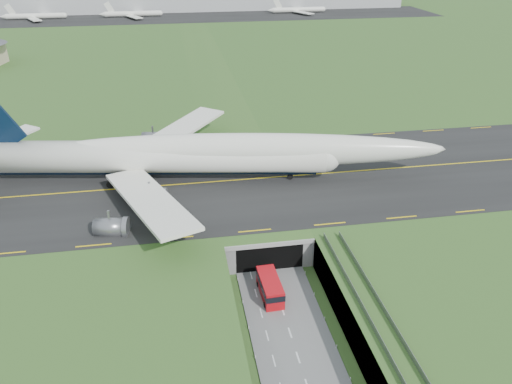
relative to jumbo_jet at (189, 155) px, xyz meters
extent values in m
plane|color=#2C5321|center=(12.12, -35.01, -11.87)|extent=(900.00, 900.00, 0.00)
cube|color=gray|center=(12.12, -35.01, -8.87)|extent=(800.00, 800.00, 6.00)
cube|color=slate|center=(12.12, -42.51, -11.77)|extent=(12.00, 75.00, 0.20)
cube|color=black|center=(12.12, -2.01, -5.78)|extent=(800.00, 44.00, 0.18)
cube|color=gray|center=(12.12, -16.01, -6.37)|extent=(16.00, 22.00, 1.00)
cube|color=gray|center=(5.12, -16.01, -8.87)|extent=(2.00, 22.00, 6.00)
cube|color=gray|center=(19.12, -16.01, -8.87)|extent=(2.00, 22.00, 6.00)
cube|color=black|center=(12.12, -21.01, -9.37)|extent=(12.00, 12.00, 5.00)
cube|color=#A8A8A3|center=(12.12, -27.06, -6.27)|extent=(17.00, 0.50, 0.80)
cube|color=#A8A8A3|center=(23.12, -53.51, -6.07)|extent=(3.00, 53.00, 0.50)
cube|color=gray|center=(21.72, -53.51, -5.32)|extent=(0.06, 53.00, 1.00)
cube|color=gray|center=(24.52, -53.51, -5.32)|extent=(0.06, 53.00, 1.00)
cylinder|color=#A8A8A3|center=(23.12, -51.01, -9.07)|extent=(0.90, 0.90, 5.60)
cylinder|color=#A8A8A3|center=(23.12, -39.01, -9.07)|extent=(0.90, 0.90, 5.60)
cylinder|color=white|center=(-7.49, 1.25, -0.34)|extent=(72.82, 18.70, 6.84)
sphere|color=white|center=(28.36, -4.73, -0.34)|extent=(7.72, 7.72, 6.70)
ellipsoid|color=white|center=(11.87, -1.98, 1.20)|extent=(83.99, 20.04, 7.18)
ellipsoid|color=black|center=(27.30, -4.55, 0.51)|extent=(5.22, 3.74, 2.39)
cylinder|color=black|center=(-7.49, 1.25, -3.01)|extent=(68.59, 14.19, 2.87)
cube|color=white|center=(-2.57, 17.77, -1.41)|extent=(26.14, 29.49, 2.88)
cube|color=white|center=(-38.86, 14.61, 1.26)|extent=(10.98, 12.27, 1.10)
cube|color=white|center=(-8.20, -15.97, -1.41)|extent=(18.24, 32.62, 2.88)
cylinder|color=slate|center=(-5.06, 11.14, -4.73)|extent=(6.06, 4.39, 3.53)
cylinder|color=slate|center=(-8.19, 23.04, -4.73)|extent=(6.06, 4.39, 3.53)
cylinder|color=slate|center=(-8.40, -8.89, -4.73)|extent=(6.06, 4.39, 3.53)
cylinder|color=slate|center=(-15.23, -19.14, -4.73)|extent=(6.06, 4.39, 3.53)
cylinder|color=black|center=(21.19, -3.53, -5.10)|extent=(1.25, 0.72, 1.18)
cube|color=black|center=(-12.24, 2.04, -4.94)|extent=(7.56, 8.44, 1.50)
cube|color=#B70C13|center=(10.83, -33.88, -10.05)|extent=(3.31, 8.21, 3.25)
cube|color=black|center=(10.83, -33.88, -9.40)|extent=(3.38, 8.32, 1.08)
cube|color=black|center=(10.83, -33.88, -11.40)|extent=(3.08, 7.67, 0.54)
cylinder|color=black|center=(9.52, -36.63, -11.27)|extent=(0.41, 0.99, 0.97)
cylinder|color=black|center=(9.33, -31.23, -11.27)|extent=(0.41, 0.99, 0.97)
cylinder|color=black|center=(12.33, -36.53, -11.27)|extent=(0.41, 0.99, 0.97)
cylinder|color=black|center=(12.14, -31.13, -11.27)|extent=(0.41, 0.99, 0.97)
cube|color=black|center=(12.12, 234.99, -5.73)|extent=(320.00, 50.00, 0.08)
cylinder|color=white|center=(-81.50, 239.99, -3.69)|extent=(34.00, 3.20, 3.20)
cylinder|color=white|center=(-23.30, 239.99, -3.69)|extent=(34.00, 3.20, 3.20)
cylinder|color=white|center=(83.74, 239.99, -3.69)|extent=(34.00, 3.20, 3.20)
ellipsoid|color=slate|center=(132.12, 394.99, -15.87)|extent=(260.00, 91.00, 44.00)
camera|label=1|loc=(-2.49, -98.00, 41.86)|focal=35.00mm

